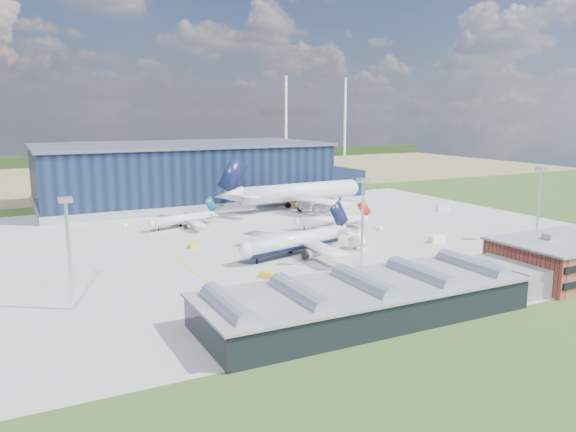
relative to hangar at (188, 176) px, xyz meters
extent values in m
plane|color=#2D4A1B|center=(-2.81, -94.80, -11.62)|extent=(600.00, 600.00, 0.00)
cube|color=#A6A6A1|center=(-2.81, -84.80, -11.59)|extent=(220.00, 160.00, 0.06)
cube|color=yellow|center=(-2.81, -104.80, -11.54)|extent=(180.00, 0.40, 0.02)
cube|color=yellow|center=(-2.81, -59.80, -11.54)|extent=(180.00, 0.40, 0.02)
cube|color=yellow|center=(-32.81, -84.80, -11.54)|extent=(0.40, 120.00, 0.02)
cube|color=yellow|center=(37.19, -84.80, -11.54)|extent=(0.40, 120.00, 0.02)
cube|color=#93774F|center=(-2.81, 125.20, -11.62)|extent=(600.00, 220.00, 0.01)
cube|color=black|center=(-2.81, 205.20, -7.62)|extent=(600.00, 8.00, 8.00)
cylinder|color=white|center=(147.19, 195.20, 23.38)|extent=(2.40, 2.40, 70.00)
cylinder|color=white|center=(207.19, 195.20, 23.38)|extent=(2.40, 2.40, 70.00)
cube|color=black|center=(-2.81, 0.20, 0.88)|extent=(120.00, 60.00, 25.00)
cube|color=gray|center=(-2.81, 0.20, -10.02)|extent=(121.00, 61.00, 3.20)
cube|color=#505565|center=(-2.81, 0.20, 13.88)|extent=(122.00, 62.00, 1.20)
cube|color=black|center=(69.19, -4.80, -5.62)|extent=(24.00, 30.00, 12.00)
cube|color=black|center=(52.19, -143.60, -8.62)|extent=(44.00, 0.40, 1.40)
cube|color=black|center=(52.19, -143.60, -5.12)|extent=(44.00, 0.40, 1.40)
cube|color=#B8B8B2|center=(42.19, -152.80, -1.52)|extent=(3.20, 2.60, 1.60)
cube|color=black|center=(-12.81, -154.80, -8.62)|extent=(65.00, 22.00, 6.00)
cube|color=slate|center=(-12.81, -154.80, -5.42)|extent=(66.00, 23.00, 0.50)
cube|color=slate|center=(27.19, -154.80, -8.62)|extent=(10.00, 18.00, 6.00)
cylinder|color=gray|center=(-40.81, -154.80, -5.22)|extent=(4.40, 18.00, 4.40)
cylinder|color=gray|center=(-26.81, -154.80, -5.22)|extent=(4.40, 18.00, 4.40)
cylinder|color=gray|center=(-12.81, -154.80, -5.22)|extent=(4.40, 18.00, 4.40)
cylinder|color=gray|center=(1.19, -154.80, -5.22)|extent=(4.40, 18.00, 4.40)
cylinder|color=gray|center=(15.19, -154.80, -5.22)|extent=(4.40, 18.00, 4.40)
cylinder|color=silver|center=(-62.81, -124.80, -0.62)|extent=(0.70, 0.70, 22.00)
cube|color=silver|center=(-62.81, -124.80, 10.88)|extent=(2.60, 2.60, 1.00)
cylinder|color=silver|center=(7.19, -124.80, -0.62)|extent=(0.70, 0.70, 22.00)
cube|color=silver|center=(7.19, -124.80, 10.88)|extent=(2.60, 2.60, 1.00)
cylinder|color=silver|center=(72.19, -124.80, -0.62)|extent=(0.70, 0.70, 22.00)
cube|color=silver|center=(72.19, -124.80, 10.88)|extent=(2.60, 2.60, 1.00)
cube|color=yellow|center=(-18.32, -122.42, -10.91)|extent=(3.52, 3.97, 1.41)
cube|color=yellow|center=(-25.40, -85.01, -11.01)|extent=(1.93, 2.85, 1.22)
cube|color=white|center=(43.61, -112.38, -10.52)|extent=(5.15, 2.50, 2.19)
cube|color=white|center=(39.31, -88.05, -11.01)|extent=(2.67, 3.25, 1.21)
cube|color=white|center=(84.04, -70.98, -10.43)|extent=(5.70, 4.44, 2.37)
cube|color=yellow|center=(35.17, -32.80, -10.98)|extent=(1.91, 2.98, 1.28)
cube|color=white|center=(-37.77, -44.13, -10.89)|extent=(3.91, 3.95, 1.45)
cube|color=white|center=(16.82, -108.32, -10.03)|extent=(2.82, 5.23, 3.17)
imported|color=#99999E|center=(49.99, -142.80, -11.03)|extent=(3.68, 2.65, 1.16)
imported|color=#99999E|center=(18.35, -142.80, -11.04)|extent=(3.70, 2.13, 1.15)
camera|label=1|loc=(-73.19, -240.74, 27.61)|focal=35.00mm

